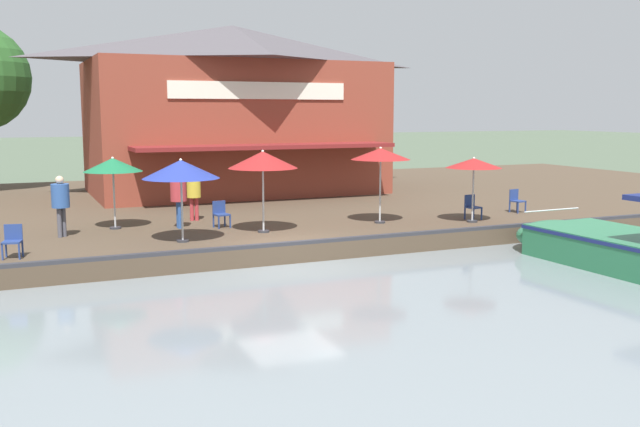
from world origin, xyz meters
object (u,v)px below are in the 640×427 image
at_px(patio_umbrella_back_row, 474,163).
at_px(cafe_chair_mid_patio, 472,206).
at_px(cafe_chair_beside_entrance, 13,239).
at_px(cafe_chair_back_row_seat, 516,200).
at_px(person_at_quay_edge, 60,198).
at_px(cafe_chair_far_corner_seat, 221,213).
at_px(patio_umbrella_far_corner, 181,169).
at_px(tree_behind_restaurant, 177,80).
at_px(patio_umbrella_mid_patio_left, 263,160).
at_px(waterfront_restaurant, 234,109).
at_px(person_near_entrance, 178,193).
at_px(patio_umbrella_mid_patio_right, 381,154).
at_px(motorboat_distant_upstream, 621,247).
at_px(patio_umbrella_near_quay_edge, 113,165).
at_px(person_mid_patio, 194,191).

distance_m(patio_umbrella_back_row, cafe_chair_mid_patio, 1.63).
bearing_deg(cafe_chair_beside_entrance, patio_umbrella_back_row, 90.75).
bearing_deg(cafe_chair_back_row_seat, person_at_quay_edge, -94.45).
distance_m(cafe_chair_beside_entrance, cafe_chair_far_corner_seat, 6.68).
relative_size(patio_umbrella_far_corner, tree_behind_restaurant, 0.34).
distance_m(patio_umbrella_mid_patio_left, tree_behind_restaurant, 14.76).
bearing_deg(waterfront_restaurant, person_near_entrance, -26.80).
bearing_deg(patio_umbrella_mid_patio_right, cafe_chair_mid_patio, 80.07).
height_order(waterfront_restaurant, patio_umbrella_back_row, waterfront_restaurant).
bearing_deg(motorboat_distant_upstream, patio_umbrella_mid_patio_left, -127.38).
height_order(patio_umbrella_back_row, person_at_quay_edge, patio_umbrella_back_row).
bearing_deg(cafe_chair_far_corner_seat, waterfront_restaurant, 160.45).
xyz_separation_m(patio_umbrella_far_corner, cafe_chair_mid_patio, (-0.21, 10.14, -1.61)).
bearing_deg(patio_umbrella_mid_patio_left, cafe_chair_mid_patio, 87.00).
bearing_deg(patio_umbrella_far_corner, cafe_chair_back_row_seat, 94.48).
bearing_deg(cafe_chair_mid_patio, motorboat_distant_upstream, 7.22).
distance_m(cafe_chair_back_row_seat, tree_behind_restaurant, 17.55).
xyz_separation_m(cafe_chair_beside_entrance, cafe_chair_far_corner_seat, (-2.53, 6.19, 0.00)).
distance_m(patio_umbrella_mid_patio_right, cafe_chair_far_corner_seat, 5.59).
distance_m(cafe_chair_far_corner_seat, person_at_quay_edge, 4.87).
bearing_deg(cafe_chair_back_row_seat, patio_umbrella_near_quay_edge, -98.60).
relative_size(patio_umbrella_near_quay_edge, cafe_chair_beside_entrance, 2.70).
distance_m(patio_umbrella_mid_patio_right, motorboat_distant_upstream, 7.97).
bearing_deg(person_at_quay_edge, waterfront_restaurant, 139.12).
distance_m(patio_umbrella_near_quay_edge, person_at_quay_edge, 2.08).
bearing_deg(patio_umbrella_near_quay_edge, person_near_entrance, 69.88).
xyz_separation_m(waterfront_restaurant, patio_umbrella_mid_patio_left, (11.18, -2.51, -1.59)).
xyz_separation_m(patio_umbrella_far_corner, patio_umbrella_near_quay_edge, (-3.13, -1.45, -0.05)).
height_order(patio_umbrella_mid_patio_right, person_mid_patio, patio_umbrella_mid_patio_right).
distance_m(patio_umbrella_mid_patio_right, person_near_entrance, 6.71).
height_order(patio_umbrella_back_row, cafe_chair_far_corner_seat, patio_umbrella_back_row).
relative_size(cafe_chair_back_row_seat, cafe_chair_beside_entrance, 1.00).
relative_size(patio_umbrella_near_quay_edge, cafe_chair_mid_patio, 2.70).
height_order(person_at_quay_edge, tree_behind_restaurant, tree_behind_restaurant).
bearing_deg(cafe_chair_mid_patio, patio_umbrella_back_row, -34.26).
bearing_deg(cafe_chair_back_row_seat, person_near_entrance, -96.73).
relative_size(cafe_chair_far_corner_seat, person_near_entrance, 0.47).
distance_m(person_near_entrance, motorboat_distant_upstream, 13.27).
relative_size(patio_umbrella_near_quay_edge, cafe_chair_back_row_seat, 2.70).
bearing_deg(patio_umbrella_far_corner, person_near_entrance, 169.63).
xyz_separation_m(cafe_chair_mid_patio, person_mid_patio, (-3.60, -8.86, 0.55)).
relative_size(patio_umbrella_far_corner, cafe_chair_far_corner_seat, 2.81).
distance_m(cafe_chair_beside_entrance, person_mid_patio, 7.21).
distance_m(patio_umbrella_mid_patio_left, patio_umbrella_near_quay_edge, 4.83).
xyz_separation_m(cafe_chair_back_row_seat, cafe_chair_beside_entrance, (1.48, -17.16, 0.00)).
relative_size(patio_umbrella_mid_patio_right, patio_umbrella_near_quay_edge, 1.11).
bearing_deg(person_mid_patio, cafe_chair_far_corner_seat, 13.64).
bearing_deg(cafe_chair_beside_entrance, cafe_chair_far_corner_seat, 112.21).
bearing_deg(cafe_chair_far_corner_seat, person_mid_patio, -166.36).
relative_size(patio_umbrella_back_row, person_at_quay_edge, 1.20).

